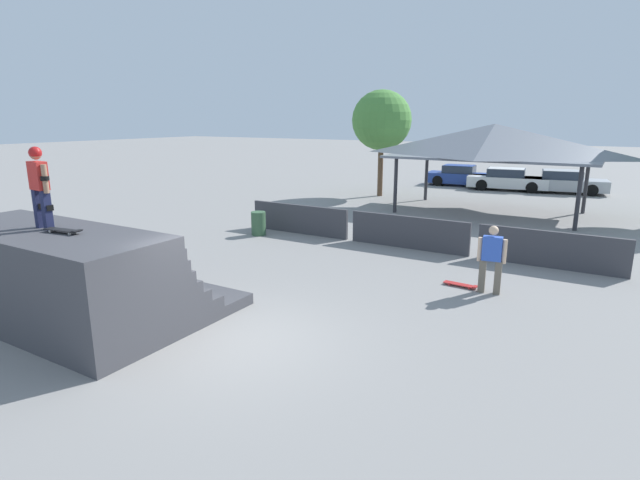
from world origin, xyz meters
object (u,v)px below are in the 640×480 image
object	(u,v)px
bystander_walking	(492,256)
skateboard_on_ground	(462,285)
skater_on_deck	(39,182)
parked_car_blue	(460,176)
skateboard_on_deck	(64,230)
parked_car_silver	(563,182)
trash_bin	(259,223)
parked_car_white	(507,180)
tree_beside_pavilion	(382,120)

from	to	relation	value
bystander_walking	skateboard_on_ground	world-z (taller)	bystander_walking
bystander_walking	skater_on_deck	bearing A→B (deg)	33.80
bystander_walking	parked_car_blue	bearing A→B (deg)	-79.67
skateboard_on_deck	bystander_walking	size ratio (longest dim) A/B	0.51
parked_car_blue	parked_car_silver	xyz separation A→B (m)	(5.86, -0.14, 0.00)
bystander_walking	skateboard_on_deck	bearing A→B (deg)	37.03
trash_bin	bystander_walking	bearing A→B (deg)	-13.37
skater_on_deck	parked_car_white	world-z (taller)	skater_on_deck
parked_car_white	parked_car_silver	bearing A→B (deg)	1.50
trash_bin	skateboard_on_ground	bearing A→B (deg)	-13.81
skater_on_deck	parked_car_silver	world-z (taller)	skater_on_deck
skateboard_on_deck	parked_car_silver	xyz separation A→B (m)	(6.32, 25.60, -1.43)
skateboard_on_deck	parked_car_blue	distance (m)	25.79
skateboard_on_ground	parked_car_silver	bearing A→B (deg)	93.60
parked_car_blue	parked_car_white	xyz separation A→B (m)	(2.93, -0.58, 0.00)
bystander_walking	skateboard_on_ground	distance (m)	1.10
skater_on_deck	tree_beside_pavilion	size ratio (longest dim) A/B	0.29
bystander_walking	parked_car_silver	distance (m)	19.16
skater_on_deck	trash_bin	world-z (taller)	skater_on_deck
bystander_walking	parked_car_silver	bearing A→B (deg)	-96.47
skateboard_on_ground	parked_car_blue	bearing A→B (deg)	110.67
tree_beside_pavilion	parked_car_white	size ratio (longest dim) A/B	1.21
skateboard_on_ground	trash_bin	xyz separation A→B (m)	(-7.88, 1.94, 0.37)
skateboard_on_deck	tree_beside_pavilion	xyz separation A→B (m)	(-2.09, 19.31, 1.95)
skater_on_deck	skateboard_on_ground	bearing A→B (deg)	50.12
skateboard_on_ground	bystander_walking	bearing A→B (deg)	-3.37
skateboard_on_ground	trash_bin	bearing A→B (deg)	170.99
tree_beside_pavilion	skateboard_on_ground	bearing A→B (deg)	-57.91
skateboard_on_deck	tree_beside_pavilion	world-z (taller)	tree_beside_pavilion
parked_car_white	trash_bin	bearing A→B (deg)	-114.78
skater_on_deck	parked_car_white	bearing A→B (deg)	86.50
skater_on_deck	skateboard_on_ground	world-z (taller)	skater_on_deck
bystander_walking	parked_car_silver	xyz separation A→B (m)	(-0.28, 19.15, -0.32)
skateboard_on_deck	parked_car_white	xyz separation A→B (m)	(3.39, 25.16, -1.43)
parked_car_blue	parked_car_silver	bearing A→B (deg)	-5.64
skater_on_deck	skateboard_on_ground	distance (m)	9.71
bystander_walking	parked_car_silver	size ratio (longest dim) A/B	0.36
skateboard_on_deck	parked_car_white	distance (m)	25.43
parked_car_silver	trash_bin	bearing A→B (deg)	-124.43
skateboard_on_deck	parked_car_white	bearing A→B (deg)	74.05
bystander_walking	parked_car_white	xyz separation A→B (m)	(-3.21, 18.72, -0.32)
skater_on_deck	skateboard_on_deck	bearing A→B (deg)	1.05
skateboard_on_ground	parked_car_blue	world-z (taller)	parked_car_blue
skateboard_on_ground	tree_beside_pavilion	bearing A→B (deg)	126.89
tree_beside_pavilion	parked_car_blue	world-z (taller)	tree_beside_pavilion
trash_bin	parked_car_silver	bearing A→B (deg)	64.18
parked_car_blue	skater_on_deck	bearing A→B (deg)	-96.86
skateboard_on_ground	parked_car_white	distance (m)	18.80
skateboard_on_deck	tree_beside_pavilion	distance (m)	19.52
tree_beside_pavilion	parked_car_blue	distance (m)	7.70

